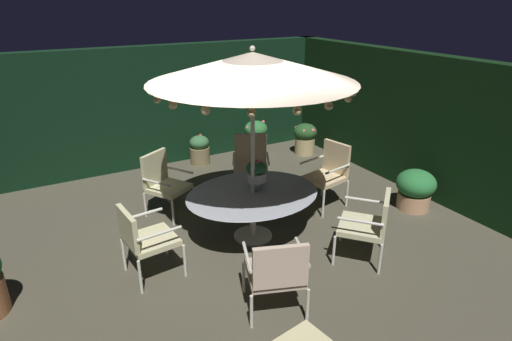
{
  "coord_description": "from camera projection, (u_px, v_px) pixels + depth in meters",
  "views": [
    {
      "loc": [
        -2.27,
        -4.75,
        3.24
      ],
      "look_at": [
        0.28,
        -0.19,
        1.07
      ],
      "focal_mm": 29.66,
      "sensor_mm": 36.0,
      "label": 1
    }
  ],
  "objects": [
    {
      "name": "hedge_backdrop_right",
      "position": [
        421.0,
        124.0,
        7.29
      ],
      "size": [
        0.3,
        7.22,
        2.37
      ],
      "primitive_type": "cube",
      "color": "black",
      "rests_on": "ground_plane"
    },
    {
      "name": "patio_umbrella",
      "position": [
        252.0,
        68.0,
        5.21
      ],
      "size": [
        2.65,
        2.65,
        2.68
      ],
      "color": "beige",
      "rests_on": "ground_plane"
    },
    {
      "name": "patio_chair_north",
      "position": [
        329.0,
        171.0,
        6.87
      ],
      "size": [
        0.71,
        0.67,
        1.05
      ],
      "color": "silver",
      "rests_on": "ground_plane"
    },
    {
      "name": "potted_plant_front_corner",
      "position": [
        415.0,
        188.0,
        6.84
      ],
      "size": [
        0.63,
        0.63,
        0.66
      ],
      "color": "tan",
      "rests_on": "ground_plane"
    },
    {
      "name": "potted_plant_left_near",
      "position": [
        256.0,
        136.0,
        9.29
      ],
      "size": [
        0.5,
        0.5,
        0.72
      ],
      "color": "silver",
      "rests_on": "ground_plane"
    },
    {
      "name": "patio_chair_east",
      "position": [
        163.0,
        180.0,
        6.64
      ],
      "size": [
        0.8,
        0.8,
        0.99
      ],
      "color": "silver",
      "rests_on": "ground_plane"
    },
    {
      "name": "potted_plant_right_far",
      "position": [
        200.0,
        149.0,
        8.72
      ],
      "size": [
        0.41,
        0.41,
        0.59
      ],
      "color": "olive",
      "rests_on": "ground_plane"
    },
    {
      "name": "patio_chair_southeast",
      "position": [
        144.0,
        237.0,
        5.07
      ],
      "size": [
        0.66,
        0.65,
        0.95
      ],
      "color": "silver",
      "rests_on": "ground_plane"
    },
    {
      "name": "patio_chair_northeast",
      "position": [
        251.0,
        161.0,
        7.42
      ],
      "size": [
        0.83,
        0.83,
        1.0
      ],
      "color": "beige",
      "rests_on": "ground_plane"
    },
    {
      "name": "patio_dining_table",
      "position": [
        253.0,
        199.0,
        5.9
      ],
      "size": [
        1.9,
        1.56,
        0.71
      ],
      "color": "silver",
      "rests_on": "ground_plane"
    },
    {
      "name": "centerpiece_planter",
      "position": [
        256.0,
        172.0,
        5.88
      ],
      "size": [
        0.31,
        0.31,
        0.44
      ],
      "color": "beige",
      "rests_on": "patio_dining_table"
    },
    {
      "name": "ground_plane",
      "position": [
        233.0,
        239.0,
        6.1
      ],
      "size": [
        7.61,
        7.22,
        0.02
      ],
      "primitive_type": "cube",
      "color": "#494636"
    },
    {
      "name": "patio_chair_southwest",
      "position": [
        370.0,
        222.0,
        5.44
      ],
      "size": [
        0.88,
        0.87,
        0.94
      ],
      "color": "silver",
      "rests_on": "ground_plane"
    },
    {
      "name": "patio_chair_south",
      "position": [
        277.0,
        271.0,
        4.46
      ],
      "size": [
        0.8,
        0.78,
        0.96
      ],
      "color": "beige",
      "rests_on": "ground_plane"
    },
    {
      "name": "hedge_backdrop_rear",
      "position": [
        155.0,
        107.0,
        8.43
      ],
      "size": [
        7.61,
        0.3,
        2.37
      ],
      "primitive_type": "cube",
      "color": "black",
      "rests_on": "ground_plane"
    },
    {
      "name": "potted_plant_back_center",
      "position": [
        305.0,
        138.0,
        9.23
      ],
      "size": [
        0.51,
        0.51,
        0.68
      ],
      "color": "tan",
      "rests_on": "ground_plane"
    }
  ]
}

